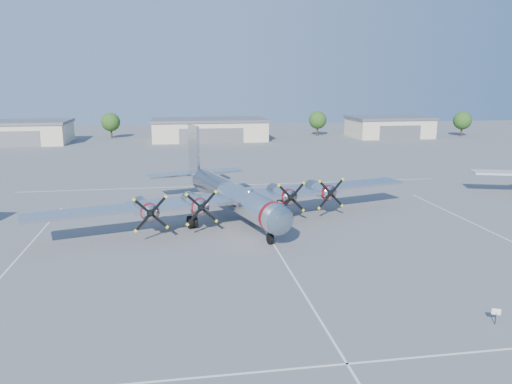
{
  "coord_description": "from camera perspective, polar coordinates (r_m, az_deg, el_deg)",
  "views": [
    {
      "loc": [
        -8.52,
        -44.59,
        14.55
      ],
      "look_at": [
        -0.36,
        5.83,
        3.2
      ],
      "focal_mm": 35.0,
      "sensor_mm": 36.0,
      "label": 1
    }
  ],
  "objects": [
    {
      "name": "info_placard",
      "position": [
        34.57,
        25.75,
        -12.38
      ],
      "size": [
        0.5,
        0.25,
        1.02
      ],
      "rotation": [
        0.0,
        0.0,
        -0.42
      ],
      "color": "black",
      "rests_on": "ground"
    },
    {
      "name": "hangar_west",
      "position": [
        132.24,
        -25.32,
        6.2
      ],
      "size": [
        22.6,
        14.6,
        5.4
      ],
      "color": "beige",
      "rests_on": "ground"
    },
    {
      "name": "tree_east",
      "position": [
        138.45,
        7.06,
        8.16
      ],
      "size": [
        4.8,
        4.8,
        6.64
      ],
      "color": "#382619",
      "rests_on": "ground"
    },
    {
      "name": "main_bomber_b29",
      "position": [
        54.29,
        -2.98,
        -3.03
      ],
      "size": [
        47.38,
        38.42,
        9.12
      ],
      "primitive_type": null,
      "rotation": [
        0.0,
        0.0,
        0.28
      ],
      "color": "silver",
      "rests_on": "ground"
    },
    {
      "name": "hangar_center",
      "position": [
        127.39,
        -5.36,
        7.14
      ],
      "size": [
        28.6,
        14.6,
        5.4
      ],
      "color": "beige",
      "rests_on": "ground"
    },
    {
      "name": "tree_west",
      "position": [
        135.99,
        -16.27,
        7.68
      ],
      "size": [
        4.8,
        4.8,
        6.64
      ],
      "color": "#382619",
      "rests_on": "ground"
    },
    {
      "name": "tree_far_east",
      "position": [
        146.57,
        22.52,
        7.54
      ],
      "size": [
        4.8,
        4.8,
        6.64
      ],
      "color": "#382619",
      "rests_on": "ground"
    },
    {
      "name": "hangar_east",
      "position": [
        139.1,
        14.94,
        7.23
      ],
      "size": [
        20.6,
        14.6,
        5.4
      ],
      "color": "beige",
      "rests_on": "ground"
    },
    {
      "name": "ground",
      "position": [
        47.67,
        1.55,
        -5.25
      ],
      "size": [
        260.0,
        260.0,
        0.0
      ],
      "primitive_type": "plane",
      "color": "#59595C",
      "rests_on": "ground"
    },
    {
      "name": "parking_lines",
      "position": [
        46.03,
        1.96,
        -5.9
      ],
      "size": [
        60.0,
        50.08,
        0.01
      ],
      "color": "silver",
      "rests_on": "ground"
    }
  ]
}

